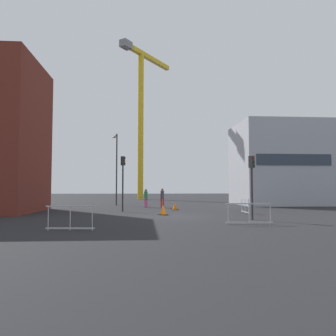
# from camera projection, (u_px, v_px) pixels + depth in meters

# --- Properties ---
(ground) EXTENTS (160.00, 160.00, 0.00)m
(ground) POSITION_uv_depth(u_px,v_px,m) (172.00, 216.00, 21.73)
(ground) COLOR black
(office_block) EXTENTS (9.02, 8.04, 8.88)m
(office_block) POSITION_uv_depth(u_px,v_px,m) (278.00, 164.00, 36.70)
(office_block) COLOR #A8AAB2
(office_block) RESTS_ON ground
(construction_crane) EXTENTS (8.37, 11.02, 24.20)m
(construction_crane) POSITION_uv_depth(u_px,v_px,m) (141.00, 104.00, 53.61)
(construction_crane) COLOR gold
(construction_crane) RESTS_ON ground
(streetlamp_tall) EXTENTS (0.74, 1.94, 7.56)m
(streetlamp_tall) POSITION_uv_depth(u_px,v_px,m) (116.00, 163.00, 35.41)
(streetlamp_tall) COLOR #2D2D30
(streetlamp_tall) RESTS_ON ground
(traffic_light_median) EXTENTS (0.39, 0.32, 4.30)m
(traffic_light_median) POSITION_uv_depth(u_px,v_px,m) (123.00, 175.00, 25.90)
(traffic_light_median) COLOR #2D2D30
(traffic_light_median) RESTS_ON ground
(traffic_light_near) EXTENTS (0.35, 0.39, 3.72)m
(traffic_light_near) POSITION_uv_depth(u_px,v_px,m) (252.00, 176.00, 19.45)
(traffic_light_near) COLOR #2D2D30
(traffic_light_near) RESTS_ON ground
(pedestrian_walking) EXTENTS (0.34, 0.34, 1.80)m
(pedestrian_walking) POSITION_uv_depth(u_px,v_px,m) (162.00, 196.00, 31.15)
(pedestrian_walking) COLOR red
(pedestrian_walking) RESTS_ON ground
(pedestrian_waiting) EXTENTS (0.34, 0.34, 1.74)m
(pedestrian_waiting) POSITION_uv_depth(u_px,v_px,m) (146.00, 197.00, 31.34)
(pedestrian_waiting) COLOR #D14C8C
(pedestrian_waiting) RESTS_ON ground
(safety_barrier_mid_span) EXTENTS (2.40, 0.16, 1.08)m
(safety_barrier_mid_span) POSITION_uv_depth(u_px,v_px,m) (249.00, 213.00, 16.84)
(safety_barrier_mid_span) COLOR #B2B5BA
(safety_barrier_mid_span) RESTS_ON ground
(safety_barrier_right_run) EXTENTS (0.14, 2.07, 1.08)m
(safety_barrier_right_run) POSITION_uv_depth(u_px,v_px,m) (245.00, 206.00, 24.03)
(safety_barrier_right_run) COLOR #B2B5BA
(safety_barrier_right_run) RESTS_ON ground
(safety_barrier_front) EXTENTS (2.14, 0.24, 1.08)m
(safety_barrier_front) POSITION_uv_depth(u_px,v_px,m) (70.00, 218.00, 14.47)
(safety_barrier_front) COLOR #B2B5BA
(safety_barrier_front) RESTS_ON ground
(traffic_cone_striped) EXTENTS (0.65, 0.65, 0.66)m
(traffic_cone_striped) POSITION_uv_depth(u_px,v_px,m) (163.00, 210.00, 22.88)
(traffic_cone_striped) COLOR black
(traffic_cone_striped) RESTS_ON ground
(traffic_cone_orange) EXTENTS (0.59, 0.59, 0.60)m
(traffic_cone_orange) POSITION_uv_depth(u_px,v_px,m) (175.00, 207.00, 27.85)
(traffic_cone_orange) COLOR black
(traffic_cone_orange) RESTS_ON ground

